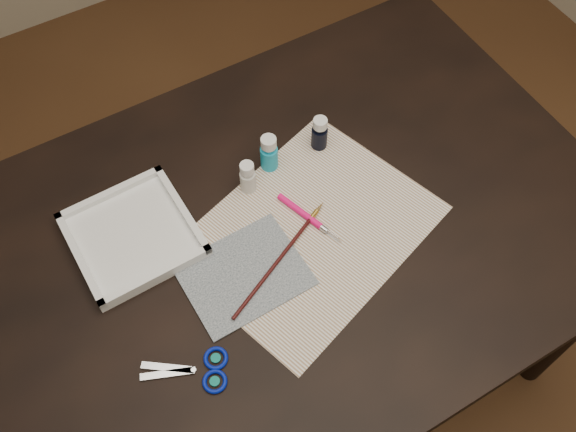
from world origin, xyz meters
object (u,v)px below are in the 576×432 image
paint_bottle_navy (320,133)px  palette_tray (133,235)px  paint_bottle_cyan (269,153)px  canvas (244,274)px  scissors (185,374)px  paint_bottle_white (248,177)px  paper (309,231)px

paint_bottle_navy → palette_tray: 0.43m
paint_bottle_cyan → palette_tray: paint_bottle_cyan is taller
paint_bottle_navy → canvas: bearing=-146.0°
paint_bottle_cyan → scissors: (-0.35, -0.32, -0.04)m
canvas → palette_tray: bearing=129.5°
paint_bottle_white → paper: bearing=-70.2°
paper → paint_bottle_navy: bearing=53.3°
paint_bottle_cyan → paint_bottle_navy: (0.12, -0.01, -0.00)m
scissors → paint_bottle_white: bearing=-112.0°
paint_bottle_navy → paper: bearing=-126.7°
paint_bottle_white → scissors: 0.40m
canvas → palette_tray: (-0.15, 0.18, 0.01)m
canvas → paint_bottle_cyan: paint_bottle_cyan is taller
paint_bottle_navy → palette_tray: size_ratio=0.36×
paint_bottle_navy → palette_tray: bearing=-178.3°
canvas → scissors: scissors is taller
canvas → paint_bottle_white: 0.20m
paper → scissors: 0.36m
palette_tray → paint_bottle_cyan: bearing=3.5°
canvas → scissors: 0.21m
canvas → paint_bottle_cyan: 0.26m
paint_bottle_white → palette_tray: paint_bottle_white is taller
paint_bottle_white → palette_tray: 0.25m
paper → paint_bottle_navy: (0.13, 0.17, 0.04)m
paper → paint_bottle_white: 0.16m
paint_bottle_white → palette_tray: (-0.25, 0.01, -0.03)m
paper → paint_bottle_cyan: bearing=86.6°
paper → palette_tray: 0.34m
canvas → scissors: bearing=-146.8°
paper → paint_bottle_cyan: 0.18m
paint_bottle_white → scissors: bearing=-134.3°
paint_bottle_cyan → paint_bottle_navy: bearing=-3.0°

